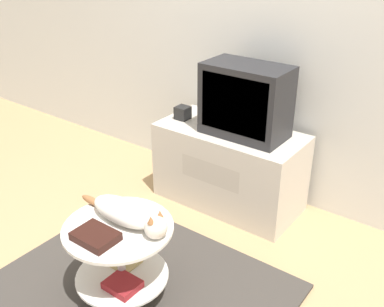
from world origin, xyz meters
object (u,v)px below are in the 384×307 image
at_px(speaker, 183,113).
at_px(cat, 128,214).
at_px(tv, 246,101).
at_px(dvd_box, 96,236).

height_order(speaker, cat, speaker).
xyz_separation_m(speaker, cat, (0.49, -1.10, -0.10)).
relative_size(tv, dvd_box, 2.67).
distance_m(tv, dvd_box, 1.37).
bearing_deg(cat, dvd_box, -96.61).
distance_m(speaker, cat, 1.21).
distance_m(tv, cat, 1.17).
relative_size(tv, cat, 0.92).
xyz_separation_m(dvd_box, cat, (0.03, 0.20, 0.04)).
xyz_separation_m(speaker, dvd_box, (0.47, -1.30, -0.13)).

